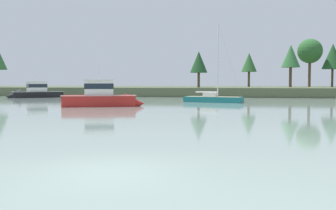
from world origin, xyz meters
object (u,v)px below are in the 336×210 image
cruiser_black (32,94)px  sailboat_teal (213,101)px  cruiser_red (105,100)px  mooring_buoy_green (214,98)px

cruiser_black → sailboat_teal: size_ratio=0.83×
cruiser_black → cruiser_red: bearing=-44.7°
sailboat_teal → cruiser_red: bearing=-134.1°
mooring_buoy_green → cruiser_red: bearing=-114.0°
cruiser_red → mooring_buoy_green: (10.41, 23.41, -0.64)m
cruiser_red → sailboat_teal: 16.17m
cruiser_red → mooring_buoy_green: size_ratio=17.46×
cruiser_red → sailboat_teal: size_ratio=0.85×
cruiser_black → mooring_buoy_green: size_ratio=17.09×
sailboat_teal → mooring_buoy_green: (-0.84, 11.80, -0.16)m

